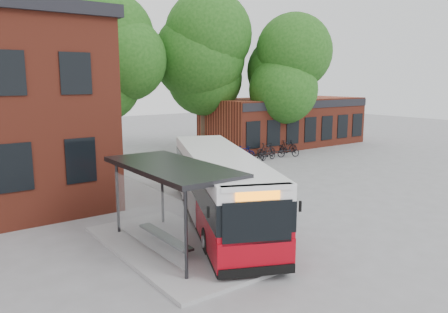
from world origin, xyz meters
TOP-DOWN VIEW (x-y plane):
  - ground at (0.00, 0.00)m, footprint 100.00×100.00m
  - shop_row at (15.00, 14.00)m, footprint 14.00×6.20m
  - bus_shelter at (-4.50, -1.00)m, footprint 3.60×7.00m
  - bike_rail at (9.28, 10.00)m, footprint 5.20×0.10m
  - tree_0 at (-6.00, 16.00)m, footprint 7.92×7.92m
  - tree_1 at (1.00, 17.00)m, footprint 7.92×7.92m
  - tree_2 at (8.00, 16.00)m, footprint 7.92×7.92m
  - tree_3 at (13.00, 12.00)m, footprint 7.04×7.04m
  - city_bus at (-1.62, 0.38)m, footprint 6.63×10.88m
  - bicycle_0 at (7.52, 9.12)m, footprint 1.65×0.69m
  - bicycle_1 at (7.56, 10.23)m, footprint 1.77×0.81m
  - bicycle_3 at (8.98, 9.31)m, footprint 1.52×0.56m
  - bicycle_5 at (9.76, 10.39)m, footprint 1.72×0.57m
  - bicycle_6 at (10.98, 9.34)m, footprint 1.78×1.16m
  - bicycle_7 at (12.20, 10.76)m, footprint 1.69×1.07m

SIDE VIEW (x-z plane):
  - ground at x=0.00m, z-range 0.00..0.00m
  - bike_rail at x=9.28m, z-range 0.00..0.38m
  - bicycle_0 at x=7.52m, z-range 0.00..0.84m
  - bicycle_6 at x=10.98m, z-range 0.00..0.88m
  - bicycle_3 at x=8.98m, z-range 0.00..0.89m
  - bicycle_7 at x=12.20m, z-range 0.00..0.99m
  - bicycle_5 at x=9.76m, z-range 0.00..1.02m
  - bicycle_1 at x=7.56m, z-range 0.00..1.03m
  - city_bus at x=-1.62m, z-range 0.00..2.77m
  - bus_shelter at x=-4.50m, z-range 0.00..2.90m
  - shop_row at x=15.00m, z-range 0.00..4.00m
  - tree_3 at x=13.00m, z-range 0.00..9.28m
  - tree_1 at x=1.00m, z-range 0.00..10.40m
  - tree_0 at x=-6.00m, z-range 0.00..11.00m
  - tree_2 at x=8.00m, z-range 0.00..11.00m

